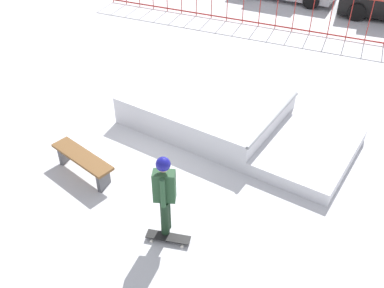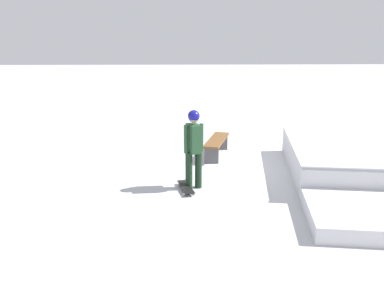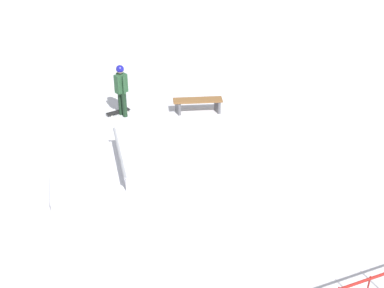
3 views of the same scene
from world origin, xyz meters
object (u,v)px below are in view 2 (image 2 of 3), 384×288
(skate_ramp, at_px, (351,167))
(park_bench, at_px, (217,143))
(skateboard, at_px, (186,187))
(skater, at_px, (194,144))

(skate_ramp, relative_size, park_bench, 3.45)
(park_bench, bearing_deg, skateboard, -18.97)
(skater, distance_m, park_bench, 2.52)
(skater, distance_m, skateboard, 0.96)
(skateboard, height_order, park_bench, park_bench)
(skate_ramp, height_order, skateboard, skate_ramp)
(skate_ramp, relative_size, skateboard, 6.90)
(park_bench, bearing_deg, skater, -16.14)
(skate_ramp, height_order, park_bench, skate_ramp)
(skate_ramp, bearing_deg, park_bench, -116.44)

